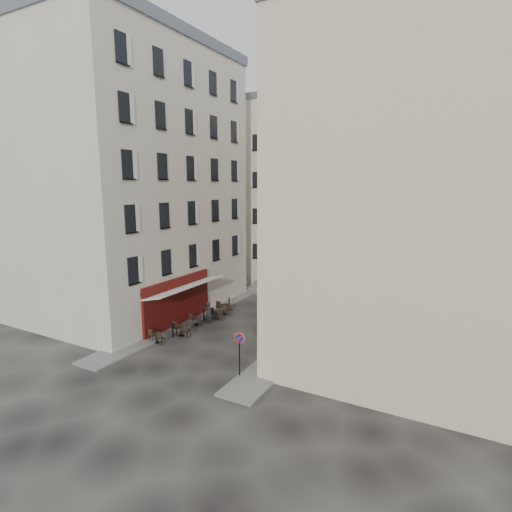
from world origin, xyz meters
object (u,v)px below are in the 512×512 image
Objects in this scene: bistro_table_b at (182,329)px; pedestrian at (209,313)px; no_parking_sign at (239,346)px; bistro_table_a at (157,337)px.

bistro_table_b is 2.94m from pedestrian.
no_parking_sign reaches higher than bistro_table_b.
pedestrian is (-6.23, 6.06, -0.92)m from no_parking_sign.
pedestrian is at bearing 86.70° from bistro_table_b.
bistro_table_b is 0.83× the size of pedestrian.
bistro_table_a is at bearing 155.63° from no_parking_sign.
no_parking_sign reaches higher than pedestrian.
no_parking_sign is at bearing -11.75° from bistro_table_a.
pedestrian is at bearing 123.19° from no_parking_sign.
bistro_table_a is 1.81m from bistro_table_b.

